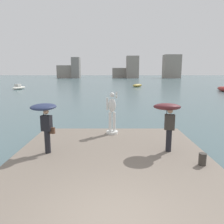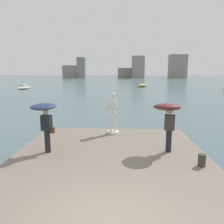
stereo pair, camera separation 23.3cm
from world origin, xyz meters
name	(u,v)px [view 1 (the left image)]	position (x,y,z in m)	size (l,w,h in m)	color
ground_plane	(113,90)	(0.00, 40.00, 0.00)	(400.00, 400.00, 0.00)	#4C666B
pier	(111,178)	(0.00, 2.37, 0.20)	(7.34, 10.74, 0.40)	slate
statue_white_figure	(113,115)	(0.05, 6.76, 1.38)	(0.59, 0.86, 2.13)	white
onlooker_left	(46,115)	(-2.51, 4.09, 1.89)	(1.18, 1.19, 1.92)	black
onlooker_right	(169,113)	(2.20, 4.27, 1.95)	(1.21, 1.23, 1.96)	black
mooring_bollard	(203,159)	(3.08, 2.91, 0.61)	(0.25, 0.25, 0.41)	#38332D
boat_near	(20,87)	(-19.00, 40.65, 0.38)	(2.04, 4.10, 1.08)	silver
boat_rightward	(138,85)	(6.06, 47.91, 0.36)	(3.12, 3.22, 0.71)	#B2993D
distant_skyline	(128,68)	(9.00, 124.97, 5.58)	(70.96, 12.02, 13.20)	gray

